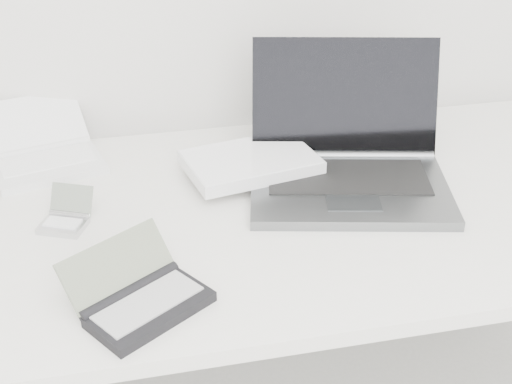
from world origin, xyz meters
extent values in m
cube|color=white|center=(0.00, 1.55, 0.71)|extent=(1.60, 0.80, 0.03)
cylinder|color=silver|center=(0.75, 1.90, 0.35)|extent=(0.04, 0.04, 0.70)
cube|color=#5C5F61|center=(0.18, 1.56, 0.74)|extent=(0.46, 0.37, 0.02)
cube|color=black|center=(0.19, 1.60, 0.75)|extent=(0.36, 0.23, 0.00)
cube|color=black|center=(0.22, 1.74, 0.87)|extent=(0.42, 0.18, 0.25)
cylinder|color=#5C5F61|center=(0.21, 1.69, 0.75)|extent=(0.40, 0.11, 0.02)
cube|color=#323537|center=(0.17, 1.49, 0.75)|extent=(0.12, 0.09, 0.00)
cube|color=silver|center=(0.00, 1.68, 0.77)|extent=(0.30, 0.23, 0.03)
cube|color=white|center=(0.00, 1.68, 0.78)|extent=(0.30, 0.22, 0.00)
cube|color=white|center=(-0.43, 1.81, 0.74)|extent=(0.26, 0.21, 0.02)
cube|color=white|center=(-0.44, 1.82, 0.75)|extent=(0.22, 0.14, 0.00)
cube|color=white|center=(-0.47, 1.94, 0.79)|extent=(0.25, 0.17, 0.09)
cylinder|color=white|center=(-0.45, 1.88, 0.75)|extent=(0.22, 0.07, 0.02)
cube|color=silver|center=(-0.40, 1.55, 0.74)|extent=(0.10, 0.09, 0.01)
cube|color=silver|center=(-0.40, 1.55, 0.74)|extent=(0.08, 0.06, 0.00)
cube|color=gray|center=(-0.38, 1.60, 0.77)|extent=(0.09, 0.06, 0.05)
cylinder|color=silver|center=(-0.39, 1.58, 0.74)|extent=(0.08, 0.05, 0.01)
cube|color=black|center=(-0.26, 1.26, 0.74)|extent=(0.22, 0.19, 0.02)
cube|color=gray|center=(-0.26, 1.27, 0.75)|extent=(0.19, 0.16, 0.00)
cube|color=slate|center=(-0.31, 1.33, 0.78)|extent=(0.20, 0.16, 0.08)
cylinder|color=black|center=(-0.29, 1.30, 0.75)|extent=(0.17, 0.12, 0.02)
camera|label=1|loc=(-0.29, 0.34, 1.47)|focal=50.00mm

